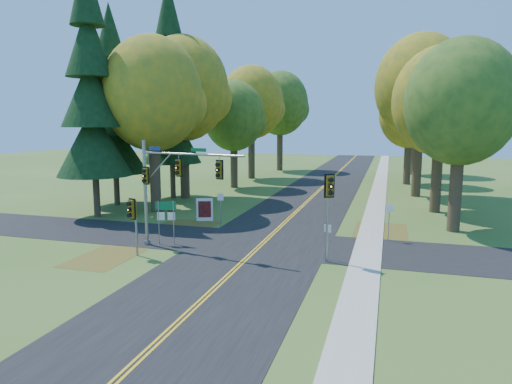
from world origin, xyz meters
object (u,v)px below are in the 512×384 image
(east_signal_pole, at_px, (329,196))
(info_kiosk, at_px, (205,210))
(traffic_mast, at_px, (168,180))
(route_sign_cluster, at_px, (166,214))

(east_signal_pole, distance_m, info_kiosk, 13.12)
(traffic_mast, distance_m, east_signal_pole, 9.24)
(traffic_mast, relative_size, east_signal_pole, 1.44)
(traffic_mast, relative_size, route_sign_cluster, 2.54)
(info_kiosk, bearing_deg, route_sign_cluster, -106.52)
(east_signal_pole, bearing_deg, traffic_mast, 153.96)
(traffic_mast, bearing_deg, info_kiosk, 108.18)
(traffic_mast, bearing_deg, east_signal_pole, 9.62)
(east_signal_pole, bearing_deg, info_kiosk, 117.85)
(info_kiosk, bearing_deg, east_signal_pole, -57.35)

